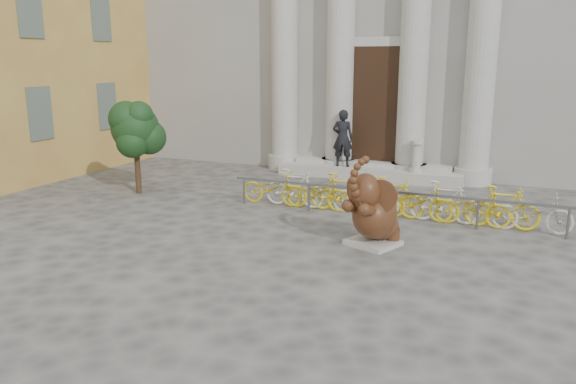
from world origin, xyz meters
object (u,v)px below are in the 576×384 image
at_px(elephant_statue, 373,213).
at_px(pedestrian, 343,138).
at_px(tree, 136,129).
at_px(bike_rack, 391,197).

distance_m(elephant_statue, pedestrian, 7.04).
bearing_deg(pedestrian, tree, 36.00).
bearing_deg(pedestrian, elephant_statue, 104.80).
xyz_separation_m(elephant_statue, bike_rack, (-0.14, 2.29, -0.20)).
distance_m(elephant_statue, tree, 7.76).
xyz_separation_m(elephant_statue, tree, (-7.42, 1.93, 1.16)).
bearing_deg(bike_rack, elephant_statue, -86.49).
height_order(bike_rack, tree, tree).
bearing_deg(tree, pedestrian, 43.95).
height_order(elephant_statue, pedestrian, pedestrian).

